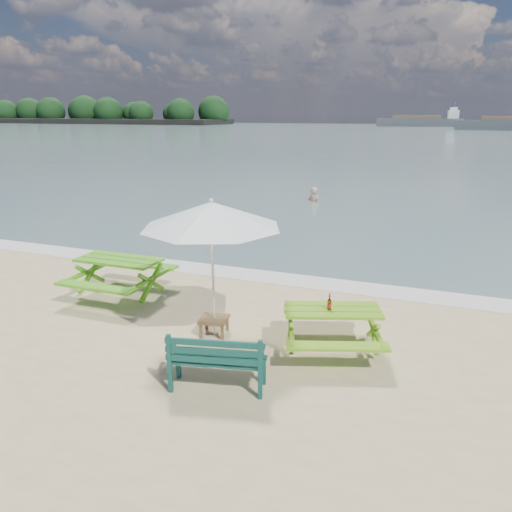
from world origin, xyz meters
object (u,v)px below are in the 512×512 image
at_px(picnic_table_left, 120,278).
at_px(beer_bottle, 329,305).
at_px(picnic_table_right, 332,330).
at_px(side_table, 214,326).
at_px(patio_umbrella, 211,215).
at_px(swimmer, 314,206).
at_px(park_bench, 218,371).

height_order(picnic_table_left, beer_bottle, beer_bottle).
height_order(picnic_table_right, side_table, picnic_table_right).
relative_size(patio_umbrella, swimmer, 1.65).
relative_size(picnic_table_right, side_table, 3.78).
bearing_deg(swimmer, picnic_table_left, -93.58).
xyz_separation_m(picnic_table_right, beer_bottle, (-0.05, -0.07, 0.48)).
xyz_separation_m(picnic_table_right, side_table, (-2.11, -0.14, -0.19)).
height_order(beer_bottle, swimmer, beer_bottle).
bearing_deg(park_bench, beer_bottle, 54.26).
bearing_deg(swimmer, park_bench, -80.19).
bearing_deg(beer_bottle, side_table, -177.83).
xyz_separation_m(side_table, swimmer, (-1.91, 14.27, -0.40)).
bearing_deg(patio_umbrella, picnic_table_left, 159.62).
relative_size(beer_bottle, swimmer, 0.16).
distance_m(picnic_table_left, patio_umbrella, 3.42).
bearing_deg(beer_bottle, park_bench, -125.74).
distance_m(picnic_table_left, side_table, 2.93).
height_order(park_bench, swimmer, park_bench).
relative_size(picnic_table_right, beer_bottle, 7.89).
height_order(picnic_table_right, park_bench, park_bench).
height_order(side_table, patio_umbrella, patio_umbrella).
distance_m(patio_umbrella, beer_bottle, 2.47).
xyz_separation_m(picnic_table_left, swimmer, (0.83, 13.25, -0.64)).
bearing_deg(picnic_table_left, beer_bottle, -11.06).
relative_size(park_bench, swimmer, 0.84).
distance_m(side_table, beer_bottle, 2.17).
height_order(park_bench, beer_bottle, beer_bottle).
height_order(picnic_table_left, swimmer, picnic_table_left).
height_order(picnic_table_right, beer_bottle, beer_bottle).
relative_size(picnic_table_right, park_bench, 1.49).
distance_m(picnic_table_left, beer_bottle, 4.91).
relative_size(park_bench, beer_bottle, 5.30).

